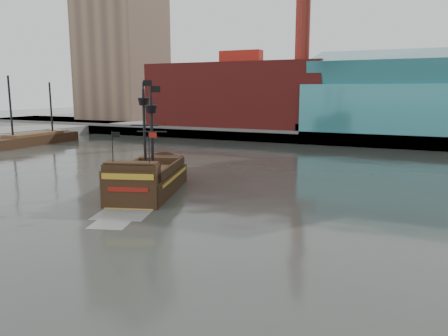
% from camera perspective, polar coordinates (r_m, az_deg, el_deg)
% --- Properties ---
extents(ground, '(400.00, 400.00, 0.00)m').
position_cam_1_polar(ground, '(32.74, -11.41, -9.18)').
color(ground, '#282B26').
rests_on(ground, ground).
extents(promenade_far, '(220.00, 60.00, 2.00)m').
position_cam_1_polar(promenade_far, '(118.64, 15.88, 4.95)').
color(promenade_far, slate).
rests_on(promenade_far, ground).
extents(seawall, '(220.00, 1.00, 2.60)m').
position_cam_1_polar(seawall, '(89.72, 12.85, 3.77)').
color(seawall, '#4C4C49').
rests_on(seawall, ground).
extents(skyline, '(149.00, 45.00, 62.00)m').
position_cam_1_polar(skyline, '(111.04, 18.60, 16.69)').
color(skyline, brown).
rests_on(skyline, promenade_far).
extents(pirate_ship, '(10.04, 17.63, 12.66)m').
position_cam_1_polar(pirate_ship, '(46.74, -9.82, -1.87)').
color(pirate_ship, black).
rests_on(pirate_ship, ground).
extents(docked_vessel, '(5.91, 21.09, 14.18)m').
position_cam_1_polar(docked_vessel, '(96.38, -23.53, 3.36)').
color(docked_vessel, black).
rests_on(docked_vessel, ground).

